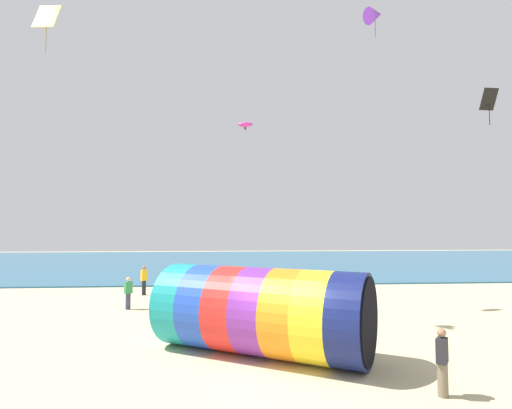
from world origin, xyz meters
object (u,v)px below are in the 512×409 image
Objects in this scene: kite_yellow_diamond at (47,17)px; bystander_near_water at (128,293)px; kite_purple_delta at (375,15)px; kite_black_diamond at (489,100)px; kite_magenta_parafoil at (245,125)px; bystander_mid_beach at (144,280)px; giant_inflatable_tube at (261,311)px; kite_handler at (442,362)px.

kite_yellow_diamond is 1.44× the size of bystander_near_water.
kite_black_diamond is at bearing -75.95° from kite_purple_delta.
kite_magenta_parafoil is (-10.87, 6.65, 0.39)m from kite_black_diamond.
giant_inflatable_tube is at bearing -62.86° from bystander_mid_beach.
kite_handler reaches higher than bystander_near_water.
kite_magenta_parafoil is at bearing 36.62° from kite_yellow_diamond.
kite_yellow_diamond is (-8.85, -6.57, 2.78)m from kite_magenta_parafoil.
kite_purple_delta reaches higher than kite_magenta_parafoil.
kite_magenta_parafoil is 0.43× the size of kite_purple_delta.
kite_magenta_parafoil is 11.37m from kite_yellow_diamond.
kite_handler is 1.62× the size of kite_magenta_parafoil.
kite_handler is 1.01× the size of bystander_near_water.
bystander_mid_beach reaches higher than kite_handler.
kite_purple_delta is (4.79, 16.04, 17.52)m from kite_handler.
kite_magenta_parafoil reaches higher than bystander_mid_beach.
kite_purple_delta is at bearing 104.05° from kite_black_diamond.
kite_black_diamond is 12.75m from kite_magenta_parafoil.
bystander_mid_beach is at bearing 156.35° from kite_black_diamond.
bystander_near_water is at bearing -149.59° from kite_magenta_parafoil.
kite_handler is at bearing -131.33° from kite_black_diamond.
kite_handler is 0.70× the size of kite_yellow_diamond.
kite_yellow_diamond reaches higher than giant_inflatable_tube.
giant_inflatable_tube is 13.21m from bystander_mid_beach.
kite_black_diamond is (10.87, 4.36, 8.50)m from giant_inflatable_tube.
kite_black_diamond reaches higher than kite_handler.
kite_yellow_diamond reaches higher than bystander_near_water.
giant_inflatable_tube is 4.56× the size of bystander_near_water.
giant_inflatable_tube is at bearing -51.75° from bystander_near_water.
bystander_near_water is at bearing -88.78° from bystander_mid_beach.
kite_black_diamond is at bearing -0.23° from kite_yellow_diamond.
kite_handler is 17.72m from kite_magenta_parafoil.
kite_black_diamond is 20.50m from bystander_mid_beach.
kite_black_diamond is at bearing 48.67° from kite_handler.
kite_black_diamond is 0.73× the size of kite_purple_delta.
bystander_mid_beach is (2.82, 7.32, -12.14)m from kite_yellow_diamond.
kite_magenta_parafoil is 12.05m from kite_purple_delta.
kite_purple_delta reaches higher than bystander_near_water.
giant_inflatable_tube is 22.89m from kite_purple_delta.
kite_black_diamond is 1.05× the size of bystander_near_water.
bystander_mid_beach reaches higher than bystander_near_water.
kite_yellow_diamond is (-8.85, 4.43, 11.68)m from giant_inflatable_tube.
kite_black_diamond reaches higher than giant_inflatable_tube.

